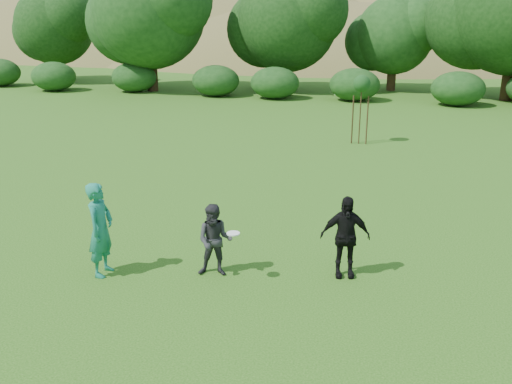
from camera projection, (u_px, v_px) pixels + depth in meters
ground at (222, 287)px, 11.56m from camera, size 120.00×120.00×0.00m
player_teal at (101, 229)px, 11.87m from camera, size 0.50×0.74×2.02m
player_grey at (215, 240)px, 11.88m from camera, size 0.84×0.70×1.57m
player_black at (345, 237)px, 11.82m from camera, size 1.10×0.65×1.77m
frisbee at (233, 233)px, 11.45m from camera, size 0.27×0.27×0.03m
sapling at (362, 86)px, 23.20m from camera, size 0.70×0.70×2.85m
hillside at (361, 141)px, 78.76m from camera, size 150.00×72.00×52.00m
tree_row at (399, 18)px, 35.94m from camera, size 53.92×10.38×9.62m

